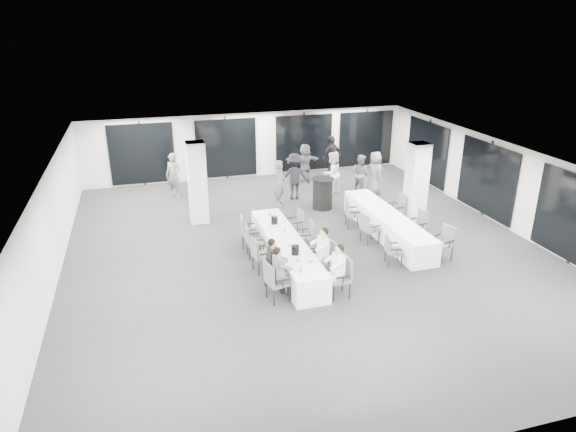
# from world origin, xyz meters

# --- Properties ---
(room) EXTENTS (14.04, 16.04, 2.84)m
(room) POSITION_xyz_m (0.89, 1.11, 1.39)
(room) COLOR #222227
(room) RESTS_ON ground
(column_left) EXTENTS (0.60, 0.60, 2.80)m
(column_left) POSITION_xyz_m (-2.80, 3.20, 1.40)
(column_left) COLOR silver
(column_left) RESTS_ON floor
(column_right) EXTENTS (0.60, 0.60, 2.80)m
(column_right) POSITION_xyz_m (4.20, 1.00, 1.40)
(column_right) COLOR silver
(column_right) RESTS_ON floor
(banquet_table_main) EXTENTS (0.90, 5.00, 0.75)m
(banquet_table_main) POSITION_xyz_m (-0.82, -0.75, 0.38)
(banquet_table_main) COLOR white
(banquet_table_main) RESTS_ON floor
(banquet_table_side) EXTENTS (0.90, 5.00, 0.75)m
(banquet_table_side) POSITION_xyz_m (2.84, 0.29, 0.38)
(banquet_table_side) COLOR white
(banquet_table_side) RESTS_ON floor
(cocktail_table) EXTENTS (0.82, 0.82, 1.14)m
(cocktail_table) POSITION_xyz_m (1.72, 3.25, 0.58)
(cocktail_table) COLOR black
(cocktail_table) RESTS_ON floor
(chair_main_left_near) EXTENTS (0.61, 0.64, 1.02)m
(chair_main_left_near) POSITION_xyz_m (-1.66, -2.65, 0.58)
(chair_main_left_near) COLOR #53565B
(chair_main_left_near) RESTS_ON floor
(chair_main_left_second) EXTENTS (0.48, 0.52, 0.86)m
(chair_main_left_second) POSITION_xyz_m (-1.65, -2.09, 0.49)
(chair_main_left_second) COLOR #53565B
(chair_main_left_second) RESTS_ON floor
(chair_main_left_mid) EXTENTS (0.58, 0.62, 1.01)m
(chair_main_left_mid) POSITION_xyz_m (-1.66, -1.05, 0.58)
(chair_main_left_mid) COLOR #53565B
(chair_main_left_mid) RESTS_ON floor
(chair_main_left_fourth) EXTENTS (0.52, 0.58, 0.99)m
(chair_main_left_fourth) POSITION_xyz_m (-1.66, -0.06, 0.56)
(chair_main_left_fourth) COLOR #53565B
(chair_main_left_fourth) RESTS_ON floor
(chair_main_left_far) EXTENTS (0.56, 0.60, 0.98)m
(chair_main_left_far) POSITION_xyz_m (-1.66, 0.74, 0.56)
(chair_main_left_far) COLOR #53565B
(chair_main_left_far) RESTS_ON floor
(chair_main_right_near) EXTENTS (0.55, 0.61, 1.04)m
(chair_main_right_near) POSITION_xyz_m (0.02, -2.89, 0.60)
(chair_main_right_near) COLOR #53565B
(chair_main_right_near) RESTS_ON floor
(chair_main_right_second) EXTENTS (0.61, 0.65, 1.03)m
(chair_main_right_second) POSITION_xyz_m (0.02, -1.78, 0.59)
(chair_main_right_second) COLOR #53565B
(chair_main_right_second) RESTS_ON floor
(chair_main_right_mid) EXTENTS (0.51, 0.55, 0.88)m
(chair_main_right_mid) POSITION_xyz_m (0.00, -0.98, 0.50)
(chair_main_right_mid) COLOR #53565B
(chair_main_right_mid) RESTS_ON floor
(chair_main_right_fourth) EXTENTS (0.55, 0.59, 0.96)m
(chair_main_right_fourth) POSITION_xyz_m (0.01, -0.12, 0.55)
(chair_main_right_fourth) COLOR #53565B
(chair_main_right_fourth) RESTS_ON floor
(chair_main_right_far) EXTENTS (0.52, 0.57, 0.94)m
(chair_main_right_far) POSITION_xyz_m (0.01, 0.93, 0.53)
(chair_main_right_far) COLOR #53565B
(chair_main_right_far) RESTS_ON floor
(chair_side_left_near) EXTENTS (0.52, 0.55, 0.87)m
(chair_side_left_near) POSITION_xyz_m (2.02, -1.66, 0.50)
(chair_side_left_near) COLOR #53565B
(chair_side_left_near) RESTS_ON floor
(chair_side_left_mid) EXTENTS (0.57, 0.60, 0.97)m
(chair_side_left_mid) POSITION_xyz_m (2.01, -0.08, 0.55)
(chair_side_left_mid) COLOR #53565B
(chair_side_left_mid) RESTS_ON floor
(chair_side_left_far) EXTENTS (0.56, 0.60, 0.96)m
(chair_side_left_far) POSITION_xyz_m (2.01, 1.27, 0.55)
(chair_side_left_far) COLOR #53565B
(chair_side_left_far) RESTS_ON floor
(chair_side_right_near) EXTENTS (0.61, 0.64, 1.01)m
(chair_side_right_near) POSITION_xyz_m (3.68, -1.72, 0.58)
(chair_side_right_near) COLOR #53565B
(chair_side_right_near) RESTS_ON floor
(chair_side_right_mid) EXTENTS (0.57, 0.60, 0.96)m
(chair_side_right_mid) POSITION_xyz_m (3.67, -0.28, 0.55)
(chair_side_right_mid) COLOR #53565B
(chair_side_right_mid) RESTS_ON floor
(chair_side_right_far) EXTENTS (0.53, 0.58, 1.00)m
(chair_side_right_far) POSITION_xyz_m (3.68, 1.16, 0.57)
(chair_side_right_far) COLOR #53565B
(chair_side_right_far) RESTS_ON floor
(seated_guest_a) EXTENTS (0.50, 0.38, 1.44)m
(seated_guest_a) POSITION_xyz_m (-1.49, -2.63, 0.81)
(seated_guest_a) COLOR #595B61
(seated_guest_a) RESTS_ON floor
(seated_guest_b) EXTENTS (0.50, 0.38, 1.44)m
(seated_guest_b) POSITION_xyz_m (-1.49, -2.10, 0.81)
(seated_guest_b) COLOR black
(seated_guest_b) RESTS_ON floor
(seated_guest_c) EXTENTS (0.50, 0.38, 1.44)m
(seated_guest_c) POSITION_xyz_m (-0.16, -2.90, 0.81)
(seated_guest_c) COLOR white
(seated_guest_c) RESTS_ON floor
(seated_guest_d) EXTENTS (0.50, 0.38, 1.44)m
(seated_guest_d) POSITION_xyz_m (-0.16, -1.80, 0.81)
(seated_guest_d) COLOR white
(seated_guest_d) RESTS_ON floor
(standing_guest_a) EXTENTS (0.84, 0.90, 1.95)m
(standing_guest_a) POSITION_xyz_m (0.32, 4.06, 0.97)
(standing_guest_a) COLOR #595B61
(standing_guest_a) RESTS_ON floor
(standing_guest_b) EXTENTS (1.08, 0.89, 1.94)m
(standing_guest_b) POSITION_xyz_m (2.61, 4.70, 0.97)
(standing_guest_b) COLOR white
(standing_guest_b) RESTS_ON floor
(standing_guest_c) EXTENTS (1.41, 0.88, 2.03)m
(standing_guest_c) POSITION_xyz_m (1.04, 4.57, 1.01)
(standing_guest_c) COLOR black
(standing_guest_c) RESTS_ON floor
(standing_guest_d) EXTENTS (1.45, 1.20, 2.15)m
(standing_guest_d) POSITION_xyz_m (3.34, 6.65, 1.08)
(standing_guest_d) COLOR black
(standing_guest_d) RESTS_ON floor
(standing_guest_e) EXTENTS (0.70, 1.01, 1.94)m
(standing_guest_e) POSITION_xyz_m (4.26, 4.25, 0.97)
(standing_guest_e) COLOR #595B61
(standing_guest_e) RESTS_ON floor
(standing_guest_f) EXTENTS (1.79, 0.95, 1.85)m
(standing_guest_f) POSITION_xyz_m (2.12, 6.63, 0.92)
(standing_guest_f) COLOR #595B61
(standing_guest_f) RESTS_ON floor
(standing_guest_g) EXTENTS (0.92, 0.88, 1.97)m
(standing_guest_g) POSITION_xyz_m (-3.41, 6.09, 0.98)
(standing_guest_g) COLOR #595B61
(standing_guest_g) RESTS_ON floor
(standing_guest_h) EXTENTS (0.84, 1.00, 1.77)m
(standing_guest_h) POSITION_xyz_m (3.77, 4.55, 0.89)
(standing_guest_h) COLOR #595B61
(standing_guest_h) RESTS_ON floor
(ice_bucket_near) EXTENTS (0.21, 0.21, 0.24)m
(ice_bucket_near) POSITION_xyz_m (-0.86, -1.74, 0.87)
(ice_bucket_near) COLOR black
(ice_bucket_near) RESTS_ON banquet_table_main
(ice_bucket_far) EXTENTS (0.20, 0.20, 0.23)m
(ice_bucket_far) POSITION_xyz_m (-0.84, 0.49, 0.87)
(ice_bucket_far) COLOR black
(ice_bucket_far) RESTS_ON banquet_table_main
(water_bottle_a) EXTENTS (0.07, 0.07, 0.22)m
(water_bottle_a) POSITION_xyz_m (-1.05, -2.85, 0.86)
(water_bottle_a) COLOR silver
(water_bottle_a) RESTS_ON banquet_table_main
(water_bottle_b) EXTENTS (0.06, 0.06, 0.20)m
(water_bottle_b) POSITION_xyz_m (-0.73, -0.28, 0.85)
(water_bottle_b) COLOR silver
(water_bottle_b) RESTS_ON banquet_table_main
(water_bottle_c) EXTENTS (0.08, 0.08, 0.24)m
(water_bottle_c) POSITION_xyz_m (-0.83, 1.06, 0.87)
(water_bottle_c) COLOR silver
(water_bottle_c) RESTS_ON banquet_table_main
(plate_a) EXTENTS (0.18, 0.18, 0.03)m
(plate_a) POSITION_xyz_m (-0.90, -2.15, 0.76)
(plate_a) COLOR white
(plate_a) RESTS_ON banquet_table_main
(plate_b) EXTENTS (0.22, 0.22, 0.03)m
(plate_b) POSITION_xyz_m (-0.60, -2.30, 0.76)
(plate_b) COLOR white
(plate_b) RESTS_ON banquet_table_main
(plate_c) EXTENTS (0.21, 0.21, 0.03)m
(plate_c) POSITION_xyz_m (-0.83, -1.20, 0.76)
(plate_c) COLOR white
(plate_c) RESTS_ON banquet_table_main
(wine_glass) EXTENTS (0.08, 0.08, 0.21)m
(wine_glass) POSITION_xyz_m (-0.55, -3.05, 0.91)
(wine_glass) COLOR silver
(wine_glass) RESTS_ON banquet_table_main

